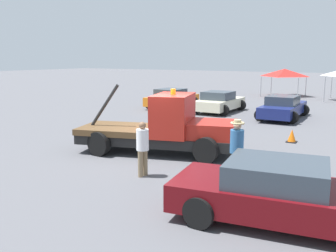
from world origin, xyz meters
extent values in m
plane|color=#545459|center=(0.00, 0.00, 0.00)|extent=(160.00, 160.00, 0.00)
cube|color=black|center=(0.00, 0.00, 0.53)|extent=(6.02, 3.42, 0.35)
cube|color=#B22319|center=(1.98, 0.60, 0.98)|extent=(2.04, 2.13, 0.55)
cube|color=silver|center=(2.79, 0.85, 0.95)|extent=(0.65, 1.79, 0.50)
cube|color=#B22319|center=(0.60, 0.18, 1.44)|extent=(1.80, 2.32, 1.48)
cube|color=brown|center=(-1.37, -0.42, 0.81)|extent=(3.34, 2.79, 0.22)
cylinder|color=black|center=(-1.94, -0.59, 1.70)|extent=(1.17, 0.46, 1.63)
cylinder|color=orange|center=(0.60, 0.18, 2.28)|extent=(0.18, 0.18, 0.20)
cylinder|color=black|center=(1.62, 1.50, 0.44)|extent=(0.88, 0.26, 0.88)
cylinder|color=black|center=(2.18, -0.35, 0.44)|extent=(0.88, 0.26, 0.88)
cylinder|color=black|center=(-2.07, 0.39, 0.44)|extent=(0.88, 0.26, 0.88)
cylinder|color=black|center=(-1.50, -1.47, 0.44)|extent=(0.88, 0.26, 0.88)
cube|color=#5B0A0F|center=(5.66, -3.61, 0.54)|extent=(5.10, 2.69, 0.60)
cube|color=#333D47|center=(5.42, -3.64, 1.09)|extent=(2.28, 2.02, 0.50)
cylinder|color=black|center=(3.88, -2.95, 0.34)|extent=(0.68, 0.22, 0.68)
cylinder|color=black|center=(4.17, -4.78, 0.34)|extent=(0.68, 0.22, 0.68)
cylinder|color=#847051|center=(3.71, -1.44, 0.42)|extent=(0.16, 0.16, 0.83)
cylinder|color=#847051|center=(3.72, -1.65, 0.42)|extent=(0.16, 0.16, 0.83)
cylinder|color=teal|center=(3.71, -1.54, 1.16)|extent=(0.38, 0.38, 0.66)
sphere|color=tan|center=(3.71, -1.54, 1.60)|extent=(0.23, 0.23, 0.23)
torus|color=tan|center=(3.71, -1.54, 1.68)|extent=(0.39, 0.39, 0.06)
cylinder|color=tan|center=(3.71, -1.54, 1.73)|extent=(0.20, 0.20, 0.10)
cylinder|color=#847051|center=(1.17, -2.66, 0.40)|extent=(0.15, 0.15, 0.80)
cylinder|color=#847051|center=(1.20, -2.46, 0.40)|extent=(0.15, 0.15, 0.80)
cylinder|color=white|center=(1.19, -2.56, 1.11)|extent=(0.36, 0.36, 0.63)
sphere|color=brown|center=(1.19, -2.56, 1.53)|extent=(0.22, 0.22, 0.22)
cube|color=orange|center=(-5.94, 11.12, 0.54)|extent=(2.07, 4.43, 0.60)
cube|color=#333D47|center=(-5.95, 10.90, 1.09)|extent=(1.72, 1.90, 0.50)
cylinder|color=black|center=(-6.75, 12.64, 0.34)|extent=(0.68, 0.22, 0.68)
cylinder|color=black|center=(-4.99, 12.55, 0.34)|extent=(0.68, 0.22, 0.68)
cylinder|color=black|center=(-6.89, 9.69, 0.34)|extent=(0.68, 0.22, 0.68)
cylinder|color=black|center=(-5.13, 9.60, 0.34)|extent=(0.68, 0.22, 0.68)
cube|color=beige|center=(-2.29, 10.93, 0.54)|extent=(1.93, 4.29, 0.60)
cube|color=#333D47|center=(-2.29, 10.71, 1.09)|extent=(1.70, 1.80, 0.50)
cylinder|color=black|center=(-3.20, 12.38, 0.34)|extent=(0.68, 0.22, 0.68)
cylinder|color=black|center=(-1.37, 12.39, 0.34)|extent=(0.68, 0.22, 0.68)
cylinder|color=black|center=(-3.20, 9.47, 0.34)|extent=(0.68, 0.22, 0.68)
cylinder|color=black|center=(-1.37, 9.47, 0.34)|extent=(0.68, 0.22, 0.68)
cube|color=navy|center=(1.93, 10.42, 0.54)|extent=(1.92, 4.84, 0.60)
cube|color=#333D47|center=(1.93, 10.18, 1.09)|extent=(1.62, 2.06, 0.50)
cylinder|color=black|center=(1.03, 12.02, 0.34)|extent=(0.68, 0.22, 0.68)
cylinder|color=black|center=(2.72, 12.07, 0.34)|extent=(0.68, 0.22, 0.68)
cylinder|color=black|center=(1.13, 8.77, 0.34)|extent=(0.68, 0.22, 0.68)
cylinder|color=black|center=(2.82, 8.82, 0.34)|extent=(0.68, 0.22, 0.68)
cylinder|color=#9E9EA3|center=(-3.04, 21.80, 0.89)|extent=(0.07, 0.07, 1.78)
cylinder|color=#9E9EA3|center=(0.20, 21.80, 0.89)|extent=(0.07, 0.07, 1.78)
cylinder|color=#9E9EA3|center=(-3.04, 25.04, 0.89)|extent=(0.07, 0.07, 1.78)
cylinder|color=#9E9EA3|center=(0.20, 25.04, 0.89)|extent=(0.07, 0.07, 1.78)
pyramid|color=red|center=(-1.42, 23.42, 2.12)|extent=(3.24, 3.24, 0.69)
cylinder|color=#9E9EA3|center=(2.58, 20.18, 1.00)|extent=(0.07, 0.07, 2.00)
cylinder|color=#9E9EA3|center=(2.58, 23.67, 1.00)|extent=(0.07, 0.07, 2.00)
cube|color=black|center=(3.87, 4.36, 0.02)|extent=(0.40, 0.40, 0.04)
cone|color=orange|center=(3.87, 4.36, 0.28)|extent=(0.36, 0.36, 0.55)
camera|label=1|loc=(7.40, -11.29, 3.48)|focal=40.00mm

